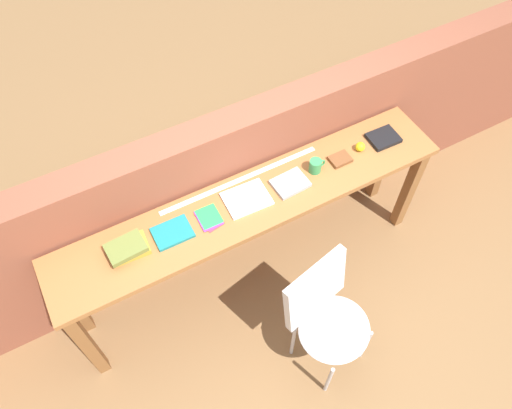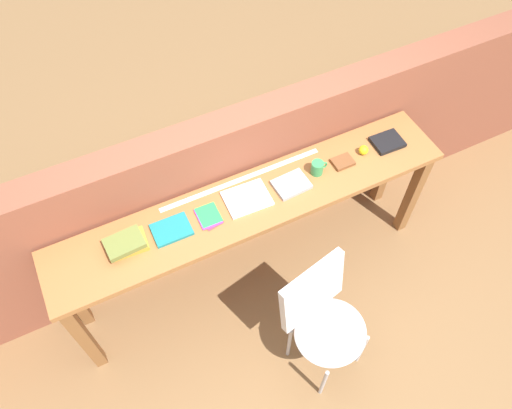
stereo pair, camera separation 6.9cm
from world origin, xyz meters
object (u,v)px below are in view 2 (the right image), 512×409
Objects in this scene: chair_white_moulded at (324,318)px; leather_journal_brown at (343,162)px; book_open_centre at (247,198)px; sports_ball_small at (363,150)px; mug at (318,168)px; book_repair_rightmost at (387,142)px; book_stack_leftmost at (126,243)px; magazine_cycling at (172,230)px; pamphlet_pile_colourful at (209,216)px.

leather_journal_brown reaches higher than chair_white_moulded.
sports_ball_small is at bearing 2.31° from book_open_centre.
book_repair_rightmost is (0.53, 0.01, -0.03)m from mug.
chair_white_moulded is at bearing -40.14° from book_stack_leftmost.
book_stack_leftmost is at bearing -177.73° from book_open_centre.
magazine_cycling is 1.48m from book_repair_rightmost.
book_open_centre is 2.41× the size of mug.
book_open_centre is (-0.14, 0.74, 0.36)m from chair_white_moulded.
book_open_centre is at bearing 100.50° from chair_white_moulded.
leather_journal_brown is (0.52, 0.72, 0.37)m from chair_white_moulded.
book_open_centre is 2.04× the size of leather_journal_brown.
book_open_centre is at bearing 179.98° from sports_ball_small.
book_repair_rightmost is (1.26, 0.01, 0.01)m from pamphlet_pile_colourful.
leather_journal_brown is at bearing 0.40° from magazine_cycling.
leather_journal_brown is (0.18, -0.01, -0.03)m from mug.
magazine_cycling is 1.66× the size of leather_journal_brown.
pamphlet_pile_colourful is 1.60× the size of mug.
mug is 0.53m from book_repair_rightmost.
book_repair_rightmost is at bearing 0.42° from sports_ball_small.
book_open_centre is (0.48, 0.01, -0.00)m from magazine_cycling.
book_stack_leftmost is at bearing -178.04° from book_repair_rightmost.
pamphlet_pile_colourful is at bearing -177.43° from book_repair_rightmost.
book_stack_leftmost reaches higher than sports_ball_small.
leather_journal_brown is 0.35m from book_repair_rightmost.
book_open_centre is at bearing -177.98° from book_repair_rightmost.
chair_white_moulded is 0.90m from mug.
magazine_cycling is 1.30m from sports_ball_small.
chair_white_moulded is at bearing -61.71° from pamphlet_pile_colourful.
book_repair_rightmost is (1.00, 0.00, 0.01)m from book_open_centre.
leather_journal_brown is at bearing -175.65° from book_repair_rightmost.
mug is at bearing -178.95° from sports_ball_small.
leather_journal_brown is at bearing -2.19° from mug.
pamphlet_pile_colourful is at bearing -0.20° from magazine_cycling.
mug reaches higher than book_stack_leftmost.
book_open_centre is (0.74, -0.00, -0.03)m from book_stack_leftmost.
book_repair_rightmost reaches higher than pamphlet_pile_colourful.
magazine_cycling is 0.82× the size of book_open_centre.
book_stack_leftmost is 1.08× the size of magazine_cycling.
book_stack_leftmost is 3.84× the size of sports_ball_small.
book_repair_rightmost is (0.35, 0.01, 0.00)m from leather_journal_brown.
book_repair_rightmost is (1.48, 0.01, 0.00)m from magazine_cycling.
chair_white_moulded is 8.10× the size of mug.
book_stack_leftmost is at bearing 139.86° from chair_white_moulded.
leather_journal_brown is at bearing -0.06° from pamphlet_pile_colourful.
pamphlet_pile_colourful is 1.07m from sports_ball_small.
pamphlet_pile_colourful is at bearing -179.53° from mug.
mug is (0.96, 0.00, 0.04)m from magazine_cycling.
pamphlet_pile_colourful is 2.90× the size of sports_ball_small.
sports_ball_small is (0.34, 0.01, -0.01)m from mug.
book_stack_leftmost is at bearing 179.66° from mug.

